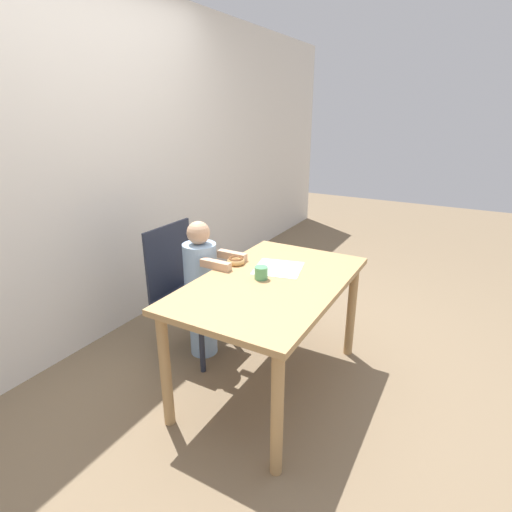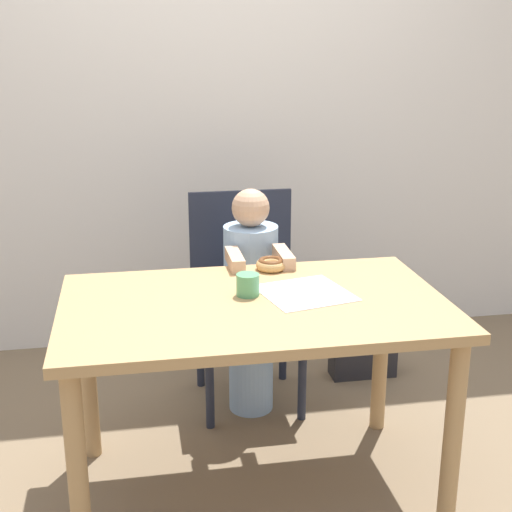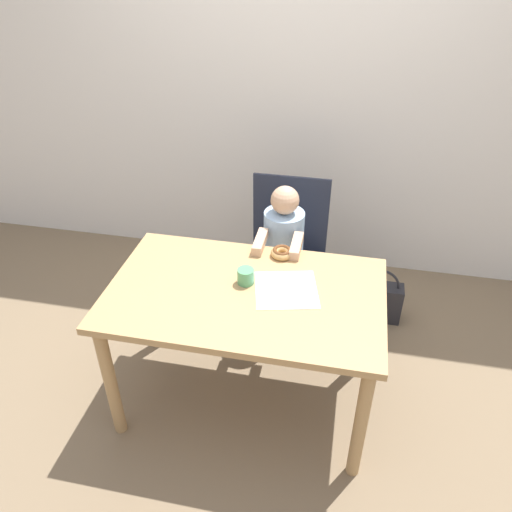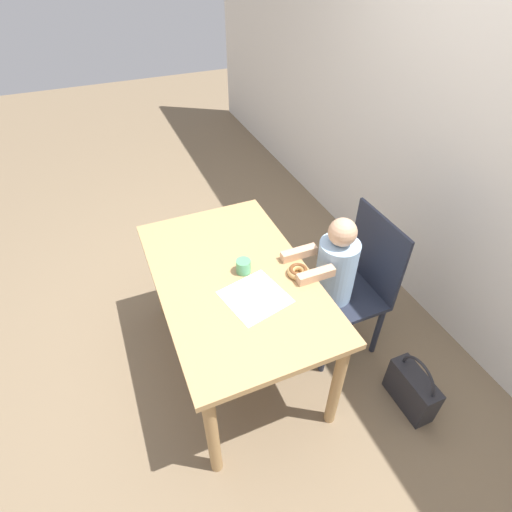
{
  "view_description": "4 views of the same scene",
  "coord_description": "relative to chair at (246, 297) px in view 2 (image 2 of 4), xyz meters",
  "views": [
    {
      "loc": [
        -1.9,
        -0.96,
        1.65
      ],
      "look_at": [
        0.03,
        0.12,
        0.84
      ],
      "focal_mm": 28.0,
      "sensor_mm": 36.0,
      "label": 1
    },
    {
      "loc": [
        -0.39,
        -2.17,
        1.56
      ],
      "look_at": [
        0.03,
        0.12,
        0.84
      ],
      "focal_mm": 50.0,
      "sensor_mm": 36.0,
      "label": 2
    },
    {
      "loc": [
        0.41,
        -1.76,
        2.14
      ],
      "look_at": [
        0.03,
        0.12,
        0.84
      ],
      "focal_mm": 35.0,
      "sensor_mm": 36.0,
      "label": 3
    },
    {
      "loc": [
        1.44,
        -0.48,
        2.16
      ],
      "look_at": [
        0.03,
        0.12,
        0.84
      ],
      "focal_mm": 28.0,
      "sensor_mm": 36.0,
      "label": 4
    }
  ],
  "objects": [
    {
      "name": "chair",
      "position": [
        0.0,
        0.0,
        0.0
      ],
      "size": [
        0.46,
        0.44,
        0.91
      ],
      "color": "#232838",
      "rests_on": "ground_plane"
    },
    {
      "name": "cup",
      "position": [
        -0.1,
        -0.65,
        0.29
      ],
      "size": [
        0.08,
        0.08,
        0.07
      ],
      "color": "#519E66",
      "rests_on": "dining_table"
    },
    {
      "name": "napkin",
      "position": [
        0.09,
        -0.67,
        0.26
      ],
      "size": [
        0.34,
        0.34,
        0.0
      ],
      "color": "white",
      "rests_on": "dining_table"
    },
    {
      "name": "donut",
      "position": [
        0.03,
        -0.4,
        0.28
      ],
      "size": [
        0.11,
        0.11,
        0.04
      ],
      "color": "tan",
      "rests_on": "dining_table"
    },
    {
      "name": "child_figure",
      "position": [
        0.0,
        -0.14,
        0.03
      ],
      "size": [
        0.24,
        0.41,
        0.98
      ],
      "color": "#99BCE0",
      "rests_on": "ground_plane"
    },
    {
      "name": "handbag",
      "position": [
        0.58,
        0.08,
        -0.33
      ],
      "size": [
        0.31,
        0.12,
        0.38
      ],
      "color": "#232328",
      "rests_on": "ground_plane"
    },
    {
      "name": "dining_table",
      "position": [
        -0.09,
        -0.71,
        0.16
      ],
      "size": [
        1.28,
        0.78,
        0.72
      ],
      "color": "tan",
      "rests_on": "ground_plane"
    },
    {
      "name": "ground_plane",
      "position": [
        -0.09,
        -0.71,
        -0.47
      ],
      "size": [
        12.0,
        12.0,
        0.0
      ],
      "primitive_type": "plane",
      "color": "#7A664C"
    },
    {
      "name": "wall_back",
      "position": [
        -0.09,
        0.7,
        0.78
      ],
      "size": [
        8.0,
        0.05,
        2.5
      ],
      "color": "silver",
      "rests_on": "ground_plane"
    }
  ]
}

